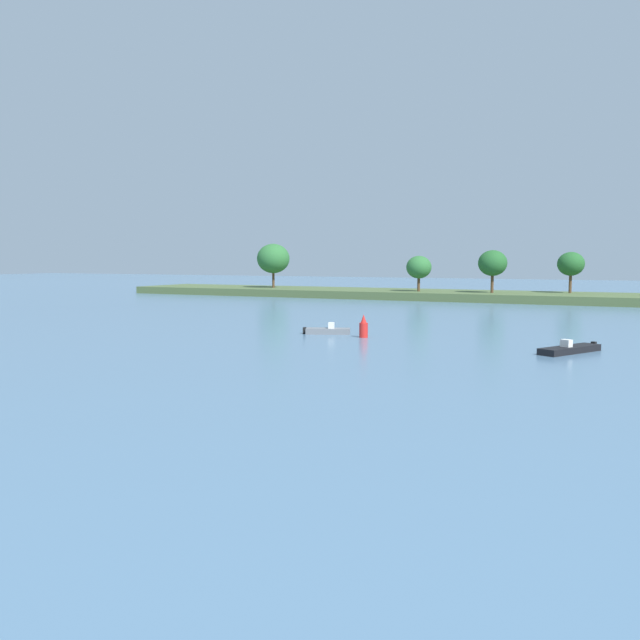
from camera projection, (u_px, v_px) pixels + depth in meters
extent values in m
cube|color=#4C6038|center=(399.00, 294.00, 111.95)|extent=(97.17, 15.13, 1.24)
cylinder|color=#513823|center=(273.00, 280.00, 121.32)|extent=(0.44, 0.44, 2.87)
ellipsoid|color=#2D6B33|center=(273.00, 259.00, 120.98)|extent=(5.80, 5.80, 5.22)
cylinder|color=#513823|center=(419.00, 284.00, 108.00)|extent=(0.44, 0.44, 2.24)
ellipsoid|color=#2D6B33|center=(419.00, 267.00, 107.75)|extent=(3.98, 3.98, 3.58)
cylinder|color=#513823|center=(492.00, 284.00, 103.31)|extent=(0.44, 0.44, 2.78)
ellipsoid|color=#235B28|center=(493.00, 263.00, 103.02)|extent=(4.34, 4.34, 3.91)
cylinder|color=#513823|center=(570.00, 284.00, 102.78)|extent=(0.44, 0.44, 2.80)
ellipsoid|color=#235B28|center=(571.00, 264.00, 102.51)|extent=(3.99, 3.99, 3.59)
cube|color=black|center=(570.00, 350.00, 46.78)|extent=(3.77, 5.51, 0.45)
cube|color=white|center=(566.00, 343.00, 46.49)|extent=(0.83, 0.76, 0.50)
cube|color=black|center=(594.00, 346.00, 48.50)|extent=(0.41, 0.40, 0.56)
cube|color=slate|center=(328.00, 331.00, 58.46)|extent=(4.01, 2.65, 0.48)
cube|color=white|center=(331.00, 325.00, 58.39)|extent=(0.72, 0.83, 0.50)
cube|color=black|center=(305.00, 330.00, 58.63)|extent=(0.38, 0.40, 0.56)
cylinder|color=red|center=(364.00, 330.00, 55.75)|extent=(0.70, 0.70, 1.20)
cone|color=red|center=(364.00, 319.00, 55.66)|extent=(0.49, 0.49, 0.70)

